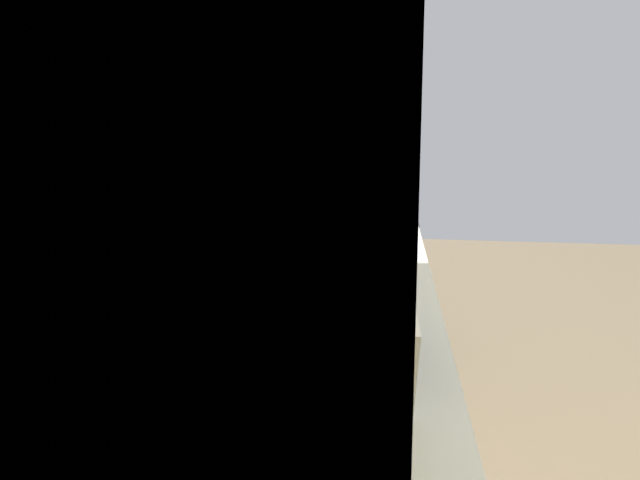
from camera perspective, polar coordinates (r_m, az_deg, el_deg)
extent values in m
cube|color=#E1CA80|center=(1.46, -10.81, 2.07)|extent=(3.77, 0.12, 2.76)
cube|color=silver|center=(1.38, 3.07, -22.91)|extent=(2.89, 0.64, 0.02)
cube|color=#332819|center=(2.07, 12.29, -21.65)|extent=(0.01, 0.01, 0.83)
cube|color=#332819|center=(2.42, 10.80, -13.43)|extent=(0.01, 0.01, 0.83)
cube|color=beige|center=(0.94, -5.51, 23.67)|extent=(1.98, 0.31, 0.74)
cube|color=black|center=(3.04, 3.62, -4.06)|extent=(0.58, 0.63, 0.92)
cube|color=black|center=(3.08, 9.64, -4.95)|extent=(0.46, 0.01, 0.51)
cube|color=black|center=(2.84, 3.88, 4.28)|extent=(0.55, 0.60, 0.02)
cube|color=black|center=(2.83, -2.13, 5.95)|extent=(0.55, 0.04, 0.18)
cylinder|color=#38383D|center=(2.72, 6.29, 3.55)|extent=(0.11, 0.11, 0.01)
cylinder|color=#38383D|center=(2.96, 6.12, 5.37)|extent=(0.11, 0.11, 0.01)
cylinder|color=#38383D|center=(2.72, 1.47, 3.69)|extent=(0.11, 0.11, 0.01)
cylinder|color=#38383D|center=(2.96, 1.68, 5.49)|extent=(0.11, 0.11, 0.01)
cube|color=white|center=(1.59, 2.70, -8.75)|extent=(0.52, 0.38, 0.27)
cube|color=black|center=(1.56, 9.93, -9.85)|extent=(0.32, 0.01, 0.19)
cube|color=#2D2D33|center=(1.77, 9.19, -5.21)|extent=(0.09, 0.01, 0.19)
cylinder|color=#B7BABF|center=(2.02, 6.87, -2.59)|extent=(0.13, 0.13, 0.17)
cylinder|color=black|center=(1.98, 7.01, -0.12)|extent=(0.03, 0.03, 0.02)
cylinder|color=#B7BABF|center=(2.07, 6.83, -0.82)|extent=(0.08, 0.02, 0.05)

